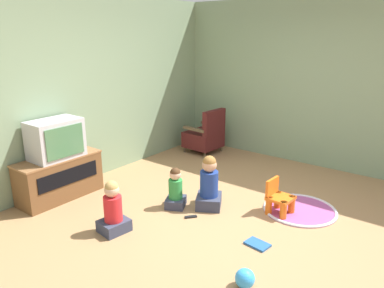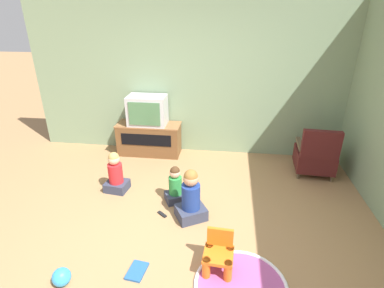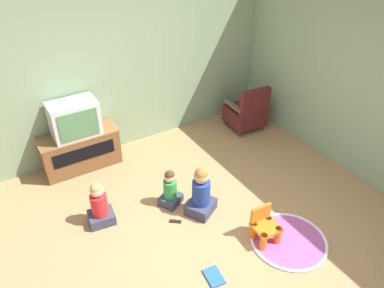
{
  "view_description": "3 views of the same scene",
  "coord_description": "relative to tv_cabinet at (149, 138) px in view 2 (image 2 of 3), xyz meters",
  "views": [
    {
      "loc": [
        -3.52,
        -2.08,
        2.21
      ],
      "look_at": [
        0.06,
        0.65,
        0.83
      ],
      "focal_mm": 35.0,
      "sensor_mm": 36.0,
      "label": 1
    },
    {
      "loc": [
        0.53,
        -2.67,
        2.47
      ],
      "look_at": [
        0.1,
        0.75,
        0.9
      ],
      "focal_mm": 28.0,
      "sensor_mm": 36.0,
      "label": 2
    },
    {
      "loc": [
        -1.87,
        -2.58,
        3.45
      ],
      "look_at": [
        0.15,
        0.7,
        0.9
      ],
      "focal_mm": 35.0,
      "sensor_mm": 36.0,
      "label": 3
    }
  ],
  "objects": [
    {
      "name": "ground_plane",
      "position": [
        0.87,
        -2.21,
        -0.3
      ],
      "size": [
        30.0,
        30.0,
        0.0
      ],
      "primitive_type": "plane",
      "color": "#9E754C"
    },
    {
      "name": "wall_back",
      "position": [
        0.68,
        0.3,
        1.06
      ],
      "size": [
        5.62,
        0.12,
        2.71
      ],
      "color": "gray",
      "rests_on": "ground_plane"
    },
    {
      "name": "tv_cabinet",
      "position": [
        0.0,
        0.0,
        0.0
      ],
      "size": [
        1.14,
        0.45,
        0.58
      ],
      "color": "brown",
      "rests_on": "ground_plane"
    },
    {
      "name": "television",
      "position": [
        -0.0,
        -0.01,
        0.53
      ],
      "size": [
        0.66,
        0.43,
        0.51
      ],
      "color": "#B7B7BC",
      "rests_on": "tv_cabinet"
    },
    {
      "name": "black_armchair",
      "position": [
        2.82,
        -0.42,
        0.02
      ],
      "size": [
        0.62,
        0.63,
        0.83
      ],
      "rotation": [
        0.0,
        0.0,
        3.07
      ],
      "color": "brown",
      "rests_on": "ground_plane"
    },
    {
      "name": "yellow_kid_chair",
      "position": [
        1.38,
        -2.57,
        -0.12
      ],
      "size": [
        0.32,
        0.3,
        0.44
      ],
      "rotation": [
        0.0,
        0.0,
        -0.06
      ],
      "color": "orange",
      "rests_on": "ground_plane"
    },
    {
      "name": "play_mat",
      "position": [
        1.62,
        -2.77,
        -0.29
      ],
      "size": [
        0.92,
        0.92,
        0.04
      ],
      "color": "#A54C8C",
      "rests_on": "ground_plane"
    },
    {
      "name": "child_watching_left",
      "position": [
        1.0,
        -1.78,
        0.0
      ],
      "size": [
        0.46,
        0.45,
        0.7
      ],
      "rotation": [
        0.0,
        0.0,
        0.51
      ],
      "color": "#33384C",
      "rests_on": "ground_plane"
    },
    {
      "name": "child_watching_center",
      "position": [
        0.74,
        -1.43,
        -0.07
      ],
      "size": [
        0.35,
        0.34,
        0.54
      ],
      "rotation": [
        0.0,
        0.0,
        0.48
      ],
      "color": "#33384C",
      "rests_on": "ground_plane"
    },
    {
      "name": "child_watching_right",
      "position": [
        -0.17,
        -1.28,
        -0.03
      ],
      "size": [
        0.35,
        0.31,
        0.62
      ],
      "rotation": [
        0.0,
        0.0,
        -0.13
      ],
      "color": "#33384C",
      "rests_on": "ground_plane"
    },
    {
      "name": "toy_ball",
      "position": [
        -0.12,
        -2.95,
        -0.21
      ],
      "size": [
        0.18,
        0.18,
        0.18
      ],
      "color": "#3399E5",
      "rests_on": "ground_plane"
    },
    {
      "name": "book",
      "position": [
        0.56,
        -2.72,
        -0.29
      ],
      "size": [
        0.2,
        0.27,
        0.02
      ],
      "rotation": [
        0.0,
        0.0,
        1.44
      ],
      "color": "#235699",
      "rests_on": "ground_plane"
    },
    {
      "name": "remote_control",
      "position": [
        0.62,
        -1.78,
        -0.29
      ],
      "size": [
        0.14,
        0.13,
        0.02
      ],
      "rotation": [
        0.0,
        0.0,
        2.45
      ],
      "color": "black",
      "rests_on": "ground_plane"
    }
  ]
}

